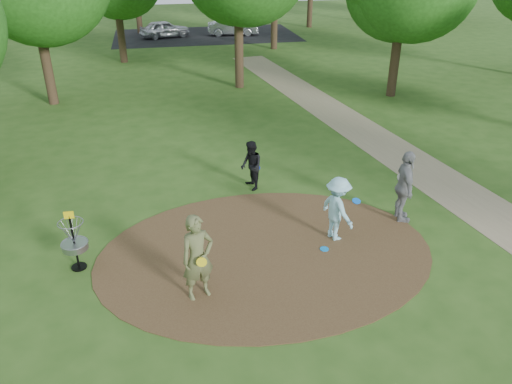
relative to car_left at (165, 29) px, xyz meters
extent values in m
plane|color=#2D5119|center=(1.14, -29.69, -0.63)|extent=(100.00, 100.00, 0.00)
cylinder|color=#47301C|center=(1.14, -29.69, -0.62)|extent=(8.40, 8.40, 0.02)
cube|color=#8C7A5B|center=(7.64, -27.69, -0.63)|extent=(7.55, 39.89, 0.01)
cube|color=black|center=(3.14, 0.31, -0.63)|extent=(14.00, 8.00, 0.01)
imported|color=#5E6439|center=(-0.64, -31.00, 0.37)|extent=(0.85, 0.69, 2.00)
cylinder|color=yellow|center=(-0.58, -31.25, 0.42)|extent=(0.22, 0.08, 0.22)
imported|color=#97D4E1|center=(3.07, -29.39, 0.23)|extent=(0.97, 1.27, 1.73)
cylinder|color=blue|center=(3.59, -29.33, 0.38)|extent=(0.25, 0.25, 0.08)
imported|color=black|center=(1.48, -26.15, 0.14)|extent=(0.70, 0.84, 1.55)
cylinder|color=#0C1ED5|center=(1.64, -26.15, 0.06)|extent=(0.22, 0.07, 0.22)
imported|color=gray|center=(5.16, -28.86, 0.39)|extent=(0.75, 1.28, 2.04)
cylinder|color=silver|center=(5.05, -28.81, 0.67)|extent=(0.23, 0.13, 0.22)
cylinder|color=#0D88EA|center=(2.61, -29.87, -0.60)|extent=(0.22, 0.22, 0.02)
cylinder|color=red|center=(-0.57, -28.14, -0.60)|extent=(0.22, 0.22, 0.02)
imported|color=#B0B2B8|center=(0.00, 0.00, 0.00)|extent=(3.98, 2.44, 1.27)
imported|color=#9A9DA1|center=(5.22, -0.10, 0.00)|extent=(3.98, 1.74, 1.27)
cylinder|color=black|center=(-3.36, -29.39, 0.04)|extent=(0.05, 0.05, 1.35)
cylinder|color=black|center=(-3.36, -29.39, -0.61)|extent=(0.36, 0.36, 0.04)
cylinder|color=gray|center=(-3.36, -29.39, -0.01)|extent=(0.60, 0.60, 0.16)
torus|color=gray|center=(-3.36, -29.39, 0.07)|extent=(0.63, 0.63, 0.03)
torus|color=gray|center=(-3.36, -29.39, 0.62)|extent=(0.58, 0.58, 0.02)
cube|color=yellow|center=(-3.36, -29.39, 0.82)|extent=(0.22, 0.02, 0.18)
cylinder|color=#332316|center=(-5.86, -15.69, 1.27)|extent=(0.44, 0.44, 3.80)
cylinder|color=#332316|center=(3.14, -14.69, 1.46)|extent=(0.44, 0.44, 4.18)
cylinder|color=#332316|center=(10.14, -17.69, 1.17)|extent=(0.44, 0.44, 3.61)
cylinder|color=#332316|center=(-2.86, -7.69, 1.08)|extent=(0.44, 0.44, 3.42)
cylinder|color=#332316|center=(7.14, -5.69, 1.55)|extent=(0.44, 0.44, 4.37)
camera|label=1|loc=(-1.20, -39.76, 6.46)|focal=35.00mm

